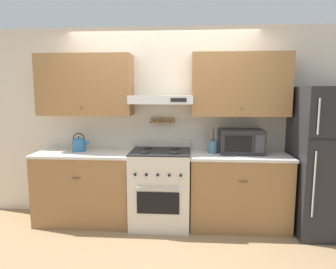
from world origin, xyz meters
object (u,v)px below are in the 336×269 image
(microwave, at_px, (241,141))
(utensil_crock, at_px, (213,146))
(refrigerator, at_px, (326,161))
(tea_kettle, at_px, (79,144))
(stove_range, at_px, (161,187))

(microwave, bearing_deg, utensil_crock, -177.12)
(refrigerator, bearing_deg, tea_kettle, 177.27)
(stove_range, bearing_deg, microwave, 6.19)
(refrigerator, distance_m, utensil_crock, 1.35)
(tea_kettle, bearing_deg, utensil_crock, 0.00)
(microwave, bearing_deg, refrigerator, -9.56)
(stove_range, height_order, utensil_crock, utensil_crock)
(utensil_crock, bearing_deg, microwave, 2.88)
(microwave, relative_size, utensil_crock, 1.73)
(stove_range, bearing_deg, tea_kettle, 175.13)
(tea_kettle, relative_size, utensil_crock, 0.78)
(stove_range, relative_size, tea_kettle, 4.39)
(microwave, distance_m, utensil_crock, 0.36)
(stove_range, xyz_separation_m, refrigerator, (2.00, -0.05, 0.39))
(utensil_crock, bearing_deg, stove_range, -172.07)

